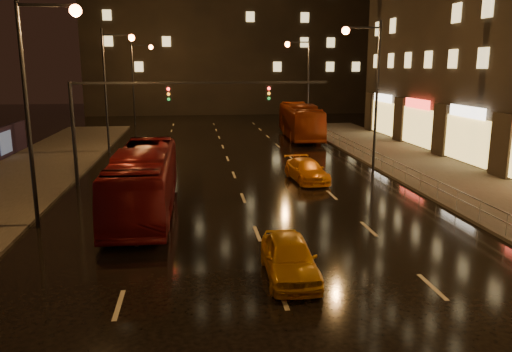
{
  "coord_description": "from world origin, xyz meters",
  "views": [
    {
      "loc": [
        -2.64,
        -10.29,
        7.05
      ],
      "look_at": [
        -0.02,
        10.21,
        2.5
      ],
      "focal_mm": 35.0,
      "sensor_mm": 36.0,
      "label": 1
    }
  ],
  "objects_px": {
    "taxi_far": "(307,170)",
    "bus_red": "(144,181)",
    "bus_curb": "(300,121)",
    "taxi_near": "(289,257)"
  },
  "relations": [
    {
      "from": "taxi_far",
      "to": "bus_red",
      "type": "bearing_deg",
      "value": -154.58
    },
    {
      "from": "bus_curb",
      "to": "taxi_near",
      "type": "distance_m",
      "value": 34.19
    },
    {
      "from": "bus_red",
      "to": "taxi_far",
      "type": "height_order",
      "value": "bus_red"
    },
    {
      "from": "taxi_far",
      "to": "bus_curb",
      "type": "bearing_deg",
      "value": 73.16
    },
    {
      "from": "bus_red",
      "to": "bus_curb",
      "type": "relative_size",
      "value": 0.94
    },
    {
      "from": "bus_curb",
      "to": "taxi_far",
      "type": "distance_m",
      "value": 19.41
    },
    {
      "from": "bus_red",
      "to": "taxi_far",
      "type": "xyz_separation_m",
      "value": [
        9.46,
        5.74,
        -0.92
      ]
    },
    {
      "from": "taxi_near",
      "to": "taxi_far",
      "type": "relative_size",
      "value": 0.91
    },
    {
      "from": "bus_red",
      "to": "taxi_near",
      "type": "relative_size",
      "value": 2.72
    },
    {
      "from": "bus_red",
      "to": "taxi_far",
      "type": "relative_size",
      "value": 2.46
    }
  ]
}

